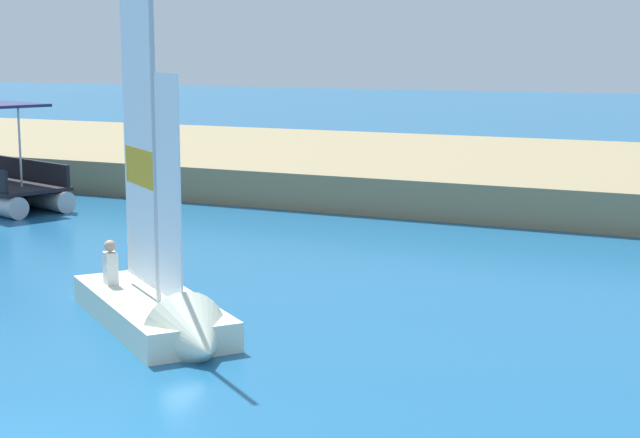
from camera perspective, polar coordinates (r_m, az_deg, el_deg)
name	(u,v)px	position (r m, az deg, el deg)	size (l,w,h in m)	color
shore_bank	(549,175)	(32.71, 12.85, 2.46)	(80.00, 14.14, 1.04)	#897A56
sailboat	(166,307)	(15.94, -8.74, -4.98)	(4.69, 4.01, 6.65)	silver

